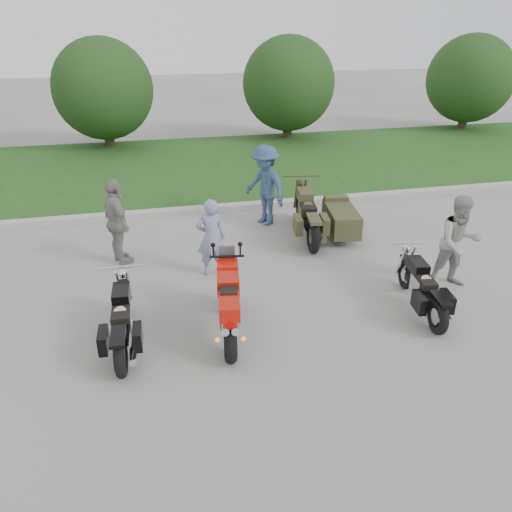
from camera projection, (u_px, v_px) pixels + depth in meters
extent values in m
plane|color=#A09F9A|center=(281.00, 343.00, 7.77)|extent=(80.00, 80.00, 0.00)
cube|color=#A4A29A|center=(220.00, 208.00, 13.01)|extent=(60.00, 0.30, 0.15)
cube|color=#366321|center=(200.00, 166.00, 16.65)|extent=(60.00, 8.00, 0.14)
cylinder|color=#3F2B1C|center=(109.00, 134.00, 18.76)|extent=(0.36, 0.36, 1.20)
sphere|color=#1E3613|center=(103.00, 89.00, 18.06)|extent=(3.60, 3.60, 3.60)
cylinder|color=#3F2B1C|center=(287.00, 125.00, 20.16)|extent=(0.36, 0.36, 1.20)
sphere|color=#1E3613|center=(289.00, 84.00, 19.47)|extent=(3.60, 3.60, 3.60)
cylinder|color=#3F2B1C|center=(463.00, 117.00, 21.77)|extent=(0.36, 0.36, 1.20)
sphere|color=#1E3613|center=(470.00, 79.00, 21.08)|extent=(3.60, 3.60, 3.60)
torus|color=black|center=(230.00, 343.00, 7.25)|extent=(0.28, 0.65, 0.63)
torus|color=black|center=(228.00, 293.00, 8.57)|extent=(0.21, 0.62, 0.61)
cube|color=black|center=(229.00, 304.00, 7.76)|extent=(0.41, 0.94, 0.35)
cube|color=#B81107|center=(228.00, 282.00, 7.85)|extent=(0.42, 0.60, 0.26)
cube|color=#B81107|center=(229.00, 307.00, 7.25)|extent=(0.38, 0.59, 0.22)
cube|color=black|center=(229.00, 291.00, 7.50)|extent=(0.31, 0.39, 0.10)
cube|color=#B81107|center=(227.00, 273.00, 8.20)|extent=(0.40, 0.45, 0.40)
cylinder|color=silver|center=(225.00, 327.00, 7.06)|extent=(0.18, 0.48, 0.22)
cylinder|color=silver|center=(235.00, 327.00, 7.07)|extent=(0.18, 0.48, 0.22)
torus|color=black|center=(121.00, 356.00, 6.96)|extent=(0.18, 0.63, 0.63)
torus|color=black|center=(126.00, 302.00, 8.31)|extent=(0.13, 0.59, 0.59)
cube|color=black|center=(123.00, 322.00, 7.60)|extent=(0.24, 1.11, 0.13)
cube|color=silver|center=(122.00, 318.00, 7.57)|extent=(0.29, 0.42, 0.32)
cube|color=black|center=(121.00, 295.00, 7.70)|extent=(0.28, 0.51, 0.20)
cube|color=black|center=(120.00, 314.00, 7.38)|extent=(0.27, 0.47, 0.11)
cube|color=black|center=(118.00, 337.00, 6.82)|extent=(0.22, 0.51, 0.06)
cylinder|color=silver|center=(134.00, 340.00, 7.40)|extent=(0.13, 1.01, 0.09)
torus|color=black|center=(438.00, 316.00, 7.91)|extent=(0.24, 0.62, 0.60)
torus|color=black|center=(405.00, 274.00, 9.23)|extent=(0.19, 0.58, 0.57)
cube|color=black|center=(421.00, 290.00, 8.53)|extent=(0.34, 1.08, 0.12)
cube|color=silver|center=(422.00, 286.00, 8.50)|extent=(0.32, 0.43, 0.31)
cube|color=black|center=(418.00, 266.00, 8.63)|extent=(0.32, 0.52, 0.20)
cube|color=black|center=(426.00, 282.00, 8.31)|extent=(0.31, 0.47, 0.11)
cube|color=black|center=(441.00, 299.00, 7.77)|extent=(0.26, 0.51, 0.05)
cylinder|color=silver|center=(436.00, 305.00, 8.32)|extent=(0.23, 0.98, 0.09)
torus|color=black|center=(313.00, 236.00, 10.58)|extent=(0.30, 0.77, 0.75)
torus|color=black|center=(300.00, 208.00, 12.23)|extent=(0.24, 0.72, 0.71)
cube|color=black|center=(307.00, 217.00, 11.36)|extent=(0.44, 1.35, 0.16)
cube|color=#3C3D23|center=(307.00, 213.00, 11.33)|extent=(0.41, 0.54, 0.39)
cube|color=#3C3D23|center=(305.00, 195.00, 11.49)|extent=(0.40, 0.65, 0.24)
cube|color=black|center=(308.00, 207.00, 11.09)|extent=(0.39, 0.60, 0.13)
cube|color=#3C3D23|center=(314.00, 219.00, 10.41)|extent=(0.33, 0.64, 0.07)
cylinder|color=#3C3D23|center=(318.00, 229.00, 11.10)|extent=(0.30, 1.22, 0.11)
cube|color=#3C3D23|center=(341.00, 219.00, 11.32)|extent=(0.82, 1.52, 0.50)
torus|color=black|center=(353.00, 224.00, 11.40)|extent=(0.23, 0.63, 0.62)
imported|color=#8186AF|center=(211.00, 238.00, 9.53)|extent=(0.58, 0.39, 1.55)
imported|color=#989893|center=(459.00, 243.00, 9.06)|extent=(0.91, 0.74, 1.77)
imported|color=#33496C|center=(265.00, 185.00, 11.85)|extent=(1.22, 1.44, 1.93)
imported|color=gray|center=(117.00, 222.00, 9.95)|extent=(0.81, 1.13, 1.78)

